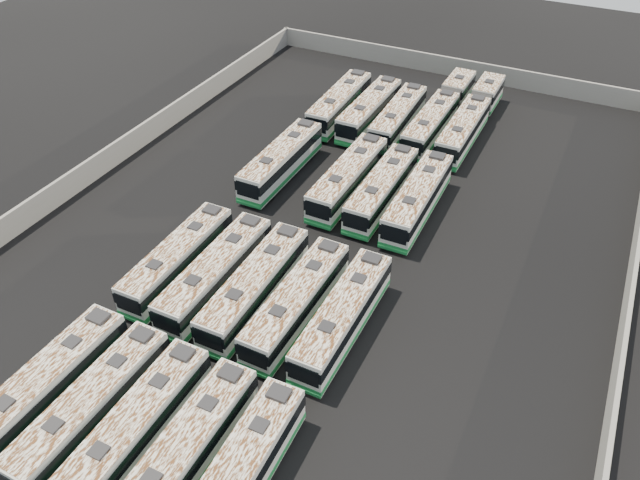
{
  "coord_description": "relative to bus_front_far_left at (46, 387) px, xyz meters",
  "views": [
    {
      "loc": [
        16.99,
        -33.6,
        30.79
      ],
      "look_at": [
        0.75,
        -0.64,
        1.6
      ],
      "focal_mm": 35.0,
      "sensor_mm": 36.0,
      "label": 1
    }
  ],
  "objects": [
    {
      "name": "bus_midfront_left",
      "position": [
        3.34,
        12.63,
        0.02
      ],
      "size": [
        2.47,
        11.52,
        3.24
      ],
      "rotation": [
        0.0,
        0.0,
        -0.0
      ],
      "color": "silver",
      "rests_on": "ground"
    },
    {
      "name": "bus_back_left",
      "position": [
        3.33,
        40.61,
        0.01
      ],
      "size": [
        2.55,
        11.5,
        3.23
      ],
      "rotation": [
        0.0,
        0.0,
        -0.01
      ],
      "color": "silver",
      "rests_on": "ground"
    },
    {
      "name": "bus_back_right",
      "position": [
        9.9,
        43.51,
        -0.04
      ],
      "size": [
        2.53,
        17.29,
        3.13
      ],
      "rotation": [
        0.0,
        0.0,
        -0.01
      ],
      "color": "silver",
      "rests_on": "ground"
    },
    {
      "name": "bus_front_right",
      "position": [
        9.81,
        -0.05,
        -0.02
      ],
      "size": [
        2.43,
        11.26,
        3.17
      ],
      "rotation": [
        0.0,
        0.0,
        0.0
      ],
      "color": "silver",
      "rests_on": "ground"
    },
    {
      "name": "bus_midback_far_left",
      "position": [
        0.08,
        27.97,
        0.02
      ],
      "size": [
        2.46,
        11.55,
        3.25
      ],
      "rotation": [
        0.0,
        0.0,
        -0.0
      ],
      "color": "silver",
      "rests_on": "ground"
    },
    {
      "name": "bus_front_center",
      "position": [
        6.5,
        0.0,
        -0.02
      ],
      "size": [
        2.4,
        11.24,
        3.16
      ],
      "rotation": [
        0.0,
        0.0,
        0.0
      ],
      "color": "silver",
      "rests_on": "ground"
    },
    {
      "name": "bus_midback_far_right",
      "position": [
        13.02,
        27.73,
        0.02
      ],
      "size": [
        2.58,
        11.58,
        3.26
      ],
      "rotation": [
        0.0,
        0.0,
        0.01
      ],
      "color": "silver",
      "rests_on": "ground"
    },
    {
      "name": "bus_midfront_far_left",
      "position": [
        -0.05,
        12.79,
        -0.04
      ],
      "size": [
        2.42,
        11.13,
        3.13
      ],
      "rotation": [
        0.0,
        0.0,
        0.01
      ],
      "color": "silver",
      "rests_on": "ground"
    },
    {
      "name": "bus_midfront_far_right",
      "position": [
        13.1,
        12.77,
        -0.02
      ],
      "size": [
        2.4,
        11.28,
        3.18
      ],
      "rotation": [
        0.0,
        0.0,
        -0.0
      ],
      "color": "silver",
      "rests_on": "ground"
    },
    {
      "name": "ground",
      "position": [
        7.45,
        19.99,
        -1.64
      ],
      "size": [
        140.0,
        140.0,
        0.0
      ],
      "primitive_type": "plane",
      "color": "black",
      "rests_on": "ground"
    },
    {
      "name": "bus_back_far_right",
      "position": [
        13.1,
        43.7,
        -0.03
      ],
      "size": [
        2.43,
        17.42,
        3.16
      ],
      "rotation": [
        0.0,
        0.0,
        -0.0
      ],
      "color": "silver",
      "rests_on": "ground"
    },
    {
      "name": "bus_back_center",
      "position": [
        6.5,
        40.44,
        -0.03
      ],
      "size": [
        2.63,
        11.24,
        3.15
      ],
      "rotation": [
        0.0,
        0.0,
        0.02
      ],
      "color": "silver",
      "rests_on": "ground"
    },
    {
      "name": "bus_back_far_left",
      "position": [
        0.0,
        40.58,
        0.03
      ],
      "size": [
        2.75,
        11.69,
        3.28
      ],
      "rotation": [
        0.0,
        0.0,
        0.03
      ],
      "color": "silver",
      "rests_on": "ground"
    },
    {
      "name": "perimeter_wall",
      "position": [
        7.45,
        19.99,
        -0.54
      ],
      "size": [
        45.2,
        73.2,
        2.2
      ],
      "color": "gray",
      "rests_on": "ground"
    },
    {
      "name": "bus_midback_center",
      "position": [
        6.63,
        27.97,
        0.03
      ],
      "size": [
        2.6,
        11.66,
        3.28
      ],
      "rotation": [
        0.0,
        0.0,
        -0.01
      ],
      "color": "silver",
      "rests_on": "ground"
    },
    {
      "name": "bus_midback_right",
      "position": [
        9.83,
        27.81,
        -0.02
      ],
      "size": [
        2.39,
        11.25,
        3.17
      ],
      "rotation": [
        0.0,
        0.0,
        -0.0
      ],
      "color": "silver",
      "rests_on": "ground"
    },
    {
      "name": "bus_midfront_center",
      "position": [
        6.51,
        12.7,
        0.02
      ],
      "size": [
        2.57,
        11.59,
        3.26
      ],
      "rotation": [
        0.0,
        0.0,
        0.01
      ],
      "color": "silver",
      "rests_on": "ground"
    },
    {
      "name": "bus_front_far_left",
      "position": [
        0.0,
        0.0,
        0.0
      ],
      "size": [
        2.61,
        11.43,
        3.21
      ],
      "rotation": [
        0.0,
        0.0,
        -0.02
      ],
      "color": "silver",
      "rests_on": "ground"
    },
    {
      "name": "bus_midfront_right",
      "position": [
        9.79,
        12.63,
        -0.01
      ],
      "size": [
        2.57,
        11.34,
        3.18
      ],
      "rotation": [
        0.0,
        0.0,
        -0.02
      ],
      "color": "silver",
      "rests_on": "ground"
    },
    {
      "name": "bus_front_far_right",
      "position": [
        13.05,
        0.04,
        -0.04
      ],
      "size": [
        2.64,
        11.17,
        3.13
      ],
      "rotation": [
        0.0,
        0.0,
        0.03
      ],
      "color": "silver",
      "rests_on": "ground"
    },
    {
      "name": "bus_front_left",
      "position": [
        3.35,
        0.12,
        -0.03
      ],
      "size": [
        2.55,
        11.23,
        3.15
      ],
      "rotation": [
        0.0,
        0.0,
        -0.02
      ],
      "color": "silver",
      "rests_on": "ground"
    }
  ]
}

